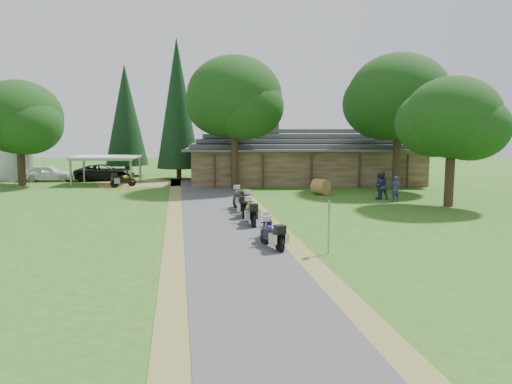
{
  "coord_description": "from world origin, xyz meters",
  "views": [
    {
      "loc": [
        0.78,
        -21.54,
        5.09
      ],
      "look_at": [
        1.19,
        4.85,
        1.6
      ],
      "focal_mm": 35.0,
      "sensor_mm": 36.0,
      "label": 1
    }
  ],
  "objects_px": {
    "silo": "(15,146)",
    "motorcycle_row_b": "(267,227)",
    "motorcycle_row_d": "(246,204)",
    "motorcycle_carport_a": "(123,179)",
    "lodge": "(305,155)",
    "car_white_sedan": "(48,171)",
    "motorcycle_row_a": "(272,234)",
    "motorcycle_row_c": "(250,212)",
    "hay_bale": "(321,187)",
    "carport": "(107,170)",
    "car_dark_suv": "(105,168)",
    "motorcycle_row_e": "(240,198)"
  },
  "relations": [
    {
      "from": "motorcycle_row_c",
      "to": "motorcycle_row_e",
      "type": "xyz_separation_m",
      "value": [
        -0.63,
        4.52,
        0.03
      ]
    },
    {
      "from": "motorcycle_row_b",
      "to": "hay_bale",
      "type": "bearing_deg",
      "value": -17.72
    },
    {
      "from": "carport",
      "to": "motorcycle_row_d",
      "type": "relative_size",
      "value": 2.78
    },
    {
      "from": "carport",
      "to": "motorcycle_row_e",
      "type": "height_order",
      "value": "carport"
    },
    {
      "from": "lodge",
      "to": "carport",
      "type": "height_order",
      "value": "lodge"
    },
    {
      "from": "motorcycle_row_b",
      "to": "motorcycle_row_c",
      "type": "bearing_deg",
      "value": 11.31
    },
    {
      "from": "lodge",
      "to": "motorcycle_row_a",
      "type": "height_order",
      "value": "lodge"
    },
    {
      "from": "car_white_sedan",
      "to": "motorcycle_row_b",
      "type": "distance_m",
      "value": 31.29
    },
    {
      "from": "carport",
      "to": "motorcycle_row_b",
      "type": "xyz_separation_m",
      "value": [
        13.35,
        -21.99,
        -0.65
      ]
    },
    {
      "from": "carport",
      "to": "lodge",
      "type": "bearing_deg",
      "value": 6.08
    },
    {
      "from": "motorcycle_row_a",
      "to": "motorcycle_row_b",
      "type": "height_order",
      "value": "motorcycle_row_a"
    },
    {
      "from": "motorcycle_row_b",
      "to": "motorcycle_row_c",
      "type": "distance_m",
      "value": 3.52
    },
    {
      "from": "motorcycle_row_d",
      "to": "motorcycle_carport_a",
      "type": "height_order",
      "value": "motorcycle_row_d"
    },
    {
      "from": "motorcycle_row_c",
      "to": "hay_bale",
      "type": "distance_m",
      "value": 12.66
    },
    {
      "from": "silo",
      "to": "hay_bale",
      "type": "bearing_deg",
      "value": -21.15
    },
    {
      "from": "carport",
      "to": "motorcycle_row_a",
      "type": "bearing_deg",
      "value": -58.94
    },
    {
      "from": "carport",
      "to": "car_white_sedan",
      "type": "bearing_deg",
      "value": 159.54
    },
    {
      "from": "car_white_sedan",
      "to": "motorcycle_row_d",
      "type": "xyz_separation_m",
      "value": [
        18.56,
        -18.51,
        -0.25
      ]
    },
    {
      "from": "motorcycle_row_b",
      "to": "motorcycle_row_c",
      "type": "height_order",
      "value": "motorcycle_row_c"
    },
    {
      "from": "motorcycle_row_b",
      "to": "hay_bale",
      "type": "height_order",
      "value": "motorcycle_row_b"
    },
    {
      "from": "motorcycle_row_e",
      "to": "hay_bale",
      "type": "distance_m",
      "value": 9.16
    },
    {
      "from": "silo",
      "to": "motorcycle_row_a",
      "type": "height_order",
      "value": "silo"
    },
    {
      "from": "lodge",
      "to": "car_white_sedan",
      "type": "distance_m",
      "value": 23.97
    },
    {
      "from": "carport",
      "to": "car_white_sedan",
      "type": "height_order",
      "value": "carport"
    },
    {
      "from": "motorcycle_row_c",
      "to": "motorcycle_row_d",
      "type": "xyz_separation_m",
      "value": [
        -0.23,
        2.49,
        0.02
      ]
    },
    {
      "from": "silo",
      "to": "motorcycle_row_e",
      "type": "relative_size",
      "value": 3.01
    },
    {
      "from": "motorcycle_row_d",
      "to": "motorcycle_row_e",
      "type": "xyz_separation_m",
      "value": [
        -0.4,
        2.03,
        0.02
      ]
    },
    {
      "from": "lodge",
      "to": "carport",
      "type": "relative_size",
      "value": 3.74
    },
    {
      "from": "car_white_sedan",
      "to": "motorcycle_row_b",
      "type": "relative_size",
      "value": 3.36
    },
    {
      "from": "motorcycle_row_c",
      "to": "motorcycle_row_a",
      "type": "bearing_deg",
      "value": 179.26
    },
    {
      "from": "lodge",
      "to": "silo",
      "type": "bearing_deg",
      "value": 175.57
    },
    {
      "from": "motorcycle_row_c",
      "to": "carport",
      "type": "bearing_deg",
      "value": 23.67
    },
    {
      "from": "lodge",
      "to": "motorcycle_row_e",
      "type": "bearing_deg",
      "value": -110.34
    },
    {
      "from": "motorcycle_row_d",
      "to": "car_white_sedan",
      "type": "bearing_deg",
      "value": 51.61
    },
    {
      "from": "carport",
      "to": "car_dark_suv",
      "type": "distance_m",
      "value": 3.31
    },
    {
      "from": "hay_bale",
      "to": "lodge",
      "type": "bearing_deg",
      "value": 91.42
    },
    {
      "from": "motorcycle_row_a",
      "to": "car_white_sedan",
      "type": "bearing_deg",
      "value": 13.85
    },
    {
      "from": "silo",
      "to": "motorcycle_row_a",
      "type": "relative_size",
      "value": 3.44
    },
    {
      "from": "car_dark_suv",
      "to": "motorcycle_row_e",
      "type": "relative_size",
      "value": 2.83
    },
    {
      "from": "car_dark_suv",
      "to": "hay_bale",
      "type": "relative_size",
      "value": 5.13
    },
    {
      "from": "motorcycle_row_d",
      "to": "motorcycle_carport_a",
      "type": "bearing_deg",
      "value": 43.53
    },
    {
      "from": "lodge",
      "to": "hay_bale",
      "type": "relative_size",
      "value": 18.33
    },
    {
      "from": "carport",
      "to": "motorcycle_row_a",
      "type": "relative_size",
      "value": 3.1
    },
    {
      "from": "lodge",
      "to": "motorcycle_row_d",
      "type": "relative_size",
      "value": 10.37
    },
    {
      "from": "lodge",
      "to": "silo",
      "type": "xyz_separation_m",
      "value": [
        -27.35,
        2.12,
        0.73
      ]
    },
    {
      "from": "car_dark_suv",
      "to": "hay_bale",
      "type": "distance_m",
      "value": 21.6
    },
    {
      "from": "motorcycle_row_a",
      "to": "carport",
      "type": "bearing_deg",
      "value": 6.58
    },
    {
      "from": "motorcycle_row_d",
      "to": "motorcycle_carport_a",
      "type": "relative_size",
      "value": 1.06
    },
    {
      "from": "silo",
      "to": "motorcycle_row_b",
      "type": "bearing_deg",
      "value": -48.11
    },
    {
      "from": "carport",
      "to": "motorcycle_carport_a",
      "type": "distance_m",
      "value": 3.06
    }
  ]
}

